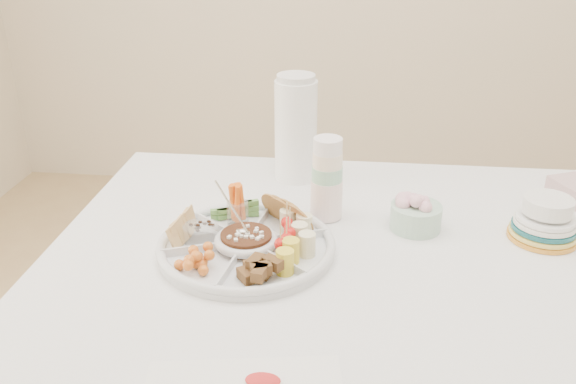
# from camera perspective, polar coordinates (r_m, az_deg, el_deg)

# --- Properties ---
(dining_table) EXTENTS (1.52, 1.02, 0.76)m
(dining_table) POSITION_cam_1_polar(r_m,az_deg,el_deg) (1.59, 8.77, -17.21)
(dining_table) COLOR white
(dining_table) RESTS_ON floor
(party_tray) EXTENTS (0.49, 0.49, 0.04)m
(party_tray) POSITION_cam_1_polar(r_m,az_deg,el_deg) (1.33, -3.91, -4.80)
(party_tray) COLOR silver
(party_tray) RESTS_ON dining_table
(bean_dip) EXTENTS (0.14, 0.14, 0.04)m
(bean_dip) POSITION_cam_1_polar(r_m,az_deg,el_deg) (1.33, -3.92, -4.52)
(bean_dip) COLOR #533119
(bean_dip) RESTS_ON party_tray
(tortillas) EXTENTS (0.14, 0.14, 0.07)m
(tortillas) POSITION_cam_1_polar(r_m,az_deg,el_deg) (1.40, 0.09, -2.18)
(tortillas) COLOR #B37F44
(tortillas) RESTS_ON party_tray
(carrot_cucumber) EXTENTS (0.13, 0.13, 0.09)m
(carrot_cucumber) POSITION_cam_1_polar(r_m,az_deg,el_deg) (1.42, -4.97, -0.82)
(carrot_cucumber) COLOR orange
(carrot_cucumber) RESTS_ON party_tray
(pita_raisins) EXTENTS (0.14, 0.14, 0.06)m
(pita_raisins) POSITION_cam_1_polar(r_m,az_deg,el_deg) (1.36, -9.12, -3.24)
(pita_raisins) COLOR tan
(pita_raisins) RESTS_ON party_tray
(cherries) EXTENTS (0.13, 0.13, 0.04)m
(cherries) POSITION_cam_1_polar(r_m,az_deg,el_deg) (1.25, -8.44, -6.30)
(cherries) COLOR orange
(cherries) RESTS_ON party_tray
(granola_chunks) EXTENTS (0.14, 0.14, 0.05)m
(granola_chunks) POSITION_cam_1_polar(r_m,az_deg,el_deg) (1.21, -2.74, -7.21)
(granola_chunks) COLOR brown
(granola_chunks) RESTS_ON party_tray
(banana_tomato) EXTENTS (0.15, 0.15, 0.10)m
(banana_tomato) POSITION_cam_1_polar(r_m,az_deg,el_deg) (1.28, 1.57, -4.16)
(banana_tomato) COLOR #ECD387
(banana_tomato) RESTS_ON party_tray
(cup_stack) EXTENTS (0.09, 0.09, 0.21)m
(cup_stack) POSITION_cam_1_polar(r_m,az_deg,el_deg) (1.44, 3.67, 1.39)
(cup_stack) COLOR silver
(cup_stack) RESTS_ON dining_table
(thermos) EXTENTS (0.12, 0.12, 0.30)m
(thermos) POSITION_cam_1_polar(r_m,az_deg,el_deg) (1.65, 0.73, 6.11)
(thermos) COLOR white
(thermos) RESTS_ON dining_table
(flower_bowl) EXTENTS (0.15, 0.15, 0.09)m
(flower_bowl) POSITION_cam_1_polar(r_m,az_deg,el_deg) (1.44, 11.91, -1.77)
(flower_bowl) COLOR #98B7A9
(flower_bowl) RESTS_ON dining_table
(plate_stack) EXTENTS (0.19, 0.19, 0.10)m
(plate_stack) POSITION_cam_1_polar(r_m,az_deg,el_deg) (1.48, 22.94, -2.36)
(plate_stack) COLOR #F1E452
(plate_stack) RESTS_ON dining_table
(placemat) EXTENTS (0.32, 0.15, 0.01)m
(placemat) POSITION_cam_1_polar(r_m,az_deg,el_deg) (1.01, -4.12, -17.29)
(placemat) COLOR white
(placemat) RESTS_ON dining_table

